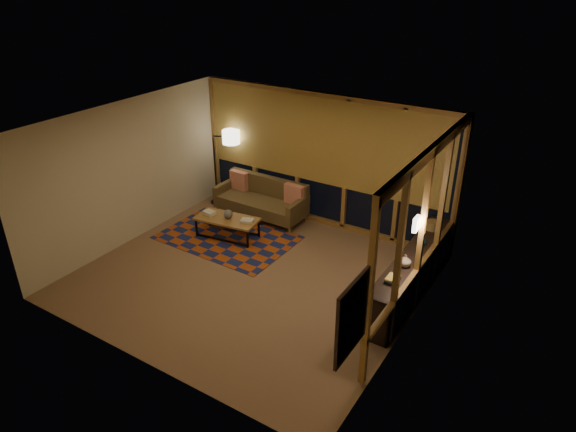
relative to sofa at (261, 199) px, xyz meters
The scene contains 21 objects.
floor 2.35m from the sofa, 59.32° to the right, with size 5.50×5.00×0.01m, color #917355.
ceiling 3.27m from the sofa, 59.32° to the right, with size 5.50×5.00×0.01m, color white.
walls 2.51m from the sofa, 59.32° to the right, with size 5.51×5.01×2.70m.
window_wall_back 1.58m from the sofa, 20.12° to the left, with size 5.30×0.16×2.60m, color #AB7A38, non-canonical shape.
window_wall_right 4.22m from the sofa, 19.87° to the right, with size 0.16×3.70×2.60m, color #AB7A38, non-canonical shape.
wall_art 5.57m from the sofa, 44.64° to the right, with size 0.06×0.74×0.94m, color red, non-canonical shape.
wall_sconce 4.27m from the sofa, 22.12° to the right, with size 0.12×0.18×0.22m, color white, non-canonical shape.
sofa is the anchor object (origin of this frame).
pillow_left 0.75m from the sofa, 164.80° to the left, with size 0.42×0.14×0.42m, color red, non-canonical shape.
pillow_right 0.77m from the sofa, 14.61° to the left, with size 0.43×0.14×0.43m, color red, non-canonical shape.
area_rug 1.20m from the sofa, 91.06° to the right, with size 2.56×1.70×0.01m, color #A14315.
coffee_table 1.11m from the sofa, 92.03° to the right, with size 1.24×0.57×0.41m, color #AB7A38, non-canonical shape.
book_stack_a 1.24m from the sofa, 110.34° to the right, with size 0.21×0.17×0.06m, color beige, non-canonical shape.
book_stack_b 1.09m from the sofa, 69.43° to the right, with size 0.22×0.17×0.04m, color beige, non-canonical shape.
ceramic_pot 1.08m from the sofa, 90.95° to the right, with size 0.18×0.18×0.18m, color #28292A.
floor_lamp 1.32m from the sofa, behind, with size 0.57×0.37×1.71m, color black, non-canonical shape.
bookshelf 3.81m from the sofa, 15.17° to the right, with size 0.40×2.99×0.75m, color black, non-canonical shape.
basket 3.68m from the sofa, ahead, with size 0.22×0.22×0.16m, color #A38146.
teal_bowl 3.76m from the sofa, 10.70° to the right, with size 0.15×0.15×0.15m, color #1C5F61.
vase 3.98m from the sofa, 21.56° to the right, with size 0.19×0.19×0.20m, color tan.
shelf_book_stack 4.17m from the sofa, 27.73° to the right, with size 0.15×0.22×0.06m, color beige, non-canonical shape.
Camera 1 is at (4.50, -6.00, 4.93)m, focal length 32.00 mm.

